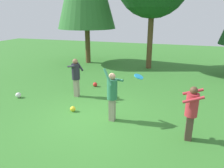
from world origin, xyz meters
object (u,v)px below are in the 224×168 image
Objects in this scene: person_thrower at (112,93)px; frisbee at (139,77)px; ball_yellow at (73,109)px; person_catcher at (191,109)px; ball_red at (95,84)px; person_bystander at (76,75)px; ball_white at (18,95)px.

person_thrower is 5.68× the size of frisbee.
person_thrower reaches higher than ball_yellow.
person_catcher reaches higher than ball_red.
ball_yellow is (0.55, -1.45, -0.89)m from person_bystander.
ball_white is (-5.43, 1.20, -1.65)m from frisbee.
ball_red is (-1.87, 3.09, -0.88)m from person_thrower.
person_thrower is at bearing -6.94° from ball_yellow.
ball_red is at bearing 128.21° from frisbee.
person_catcher is 0.97× the size of person_bystander.
ball_yellow is (-1.59, 0.19, -0.89)m from person_thrower.
person_bystander is at bearing 21.62° from ball_white.
frisbee is 1.59× the size of ball_yellow.
ball_white is (-2.34, -0.93, -0.87)m from person_bystander.
ball_white is (-2.61, -2.38, 0.01)m from ball_red.
frisbee is 1.47× the size of ball_red.
ball_white is at bearing 169.78° from ball_yellow.
person_thrower is at bearing -9.06° from ball_white.
ball_red is at bearing 95.48° from ball_yellow.
person_bystander reaches higher than person_catcher.
ball_white is at bearing -10.50° from person_catcher.
person_catcher is at bearing -9.22° from ball_yellow.
person_thrower is 7.95× the size of ball_white.
ball_yellow is 2.94m from ball_white.
person_thrower is 2.49m from person_catcher.
ball_white is at bearing 167.54° from frisbee.
person_bystander is at bearing 145.47° from frisbee.
person_catcher is at bearing 0.86° from frisbee.
person_catcher is 7.95× the size of ball_yellow.
person_catcher is at bearing -9.64° from ball_white.
frisbee reaches higher than person_bystander.
ball_red is 0.95× the size of ball_white.
person_thrower reaches higher than ball_red.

